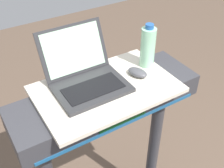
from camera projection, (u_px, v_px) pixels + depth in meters
desk_board at (106, 89)px, 1.29m from camera, size 0.63×0.40×0.02m
laptop at (85, 75)px, 1.27m from camera, size 0.32×0.33×0.23m
computer_mouse at (138, 72)px, 1.34m from camera, size 0.09×0.11×0.03m
water_bottle at (148, 47)px, 1.37m from camera, size 0.07×0.07×0.22m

